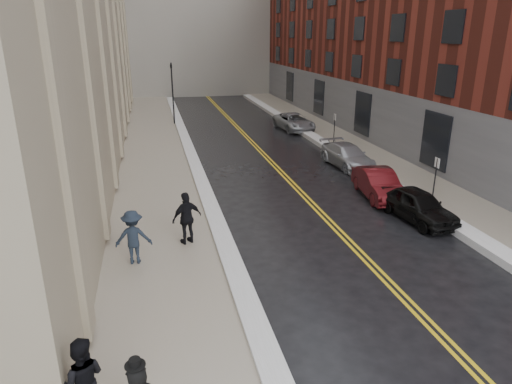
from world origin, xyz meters
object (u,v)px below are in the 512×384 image
car_silver_far (294,122)px  pedestrian_a (83,380)px  car_silver_near (347,156)px  pedestrian_c (187,218)px  car_black (418,205)px  pedestrian_b (133,237)px  car_maroon (378,184)px

car_silver_far → pedestrian_a: pedestrian_a is taller
car_silver_near → car_silver_far: size_ratio=0.94×
car_silver_near → pedestrian_c: (-10.13, -8.68, 0.48)m
car_silver_near → car_silver_far: car_silver_far is taller
pedestrian_a → car_silver_near: bearing=-128.3°
car_silver_near → pedestrian_c: pedestrian_c is taller
car_silver_near → pedestrian_c: 13.35m
car_black → pedestrian_c: size_ratio=1.99×
pedestrian_a → pedestrian_c: 8.23m
pedestrian_c → pedestrian_a: bearing=47.8°
car_silver_near → pedestrian_b: bearing=-145.7°
pedestrian_a → pedestrian_c: pedestrian_c is taller
car_silver_near → pedestrian_a: pedestrian_a is taller
car_silver_near → car_maroon: bearing=-102.8°
pedestrian_a → pedestrian_c: bearing=-109.4°
car_black → pedestrian_b: (-11.55, -1.50, 0.42)m
car_maroon → pedestrian_b: bearing=-151.5°
car_maroon → pedestrian_c: pedestrian_c is taller
car_maroon → car_silver_far: car_maroon is taller
pedestrian_b → car_black: bearing=-169.4°
car_black → car_maroon: 3.02m
car_maroon → car_silver_far: 16.35m
car_silver_far → pedestrian_b: size_ratio=2.55×
car_maroon → car_silver_far: (0.91, 16.33, -0.01)m
pedestrian_c → car_silver_near: bearing=-162.5°
pedestrian_a → pedestrian_b: bearing=-97.3°
car_maroon → pedestrian_b: 12.15m
car_silver_near → car_silver_far: bearing=84.1°
car_silver_near → pedestrian_c: size_ratio=2.28×
car_maroon → car_silver_near: car_maroon is taller
car_black → pedestrian_b: pedestrian_b is taller
car_black → car_silver_near: size_ratio=0.87×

